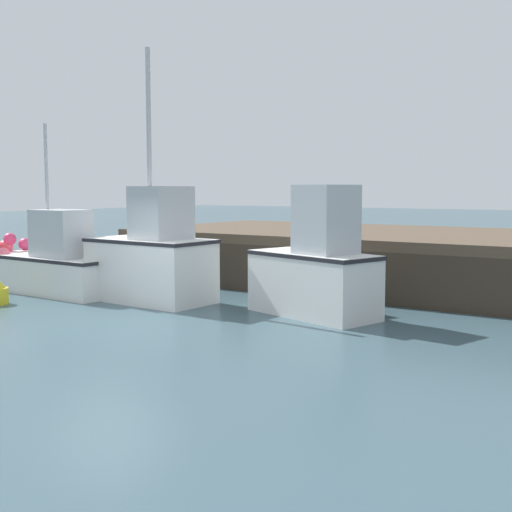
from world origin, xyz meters
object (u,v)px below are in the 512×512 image
Objects in this scene: fishing_boat_mid at (316,268)px; rowboat at (342,301)px; fishing_boat_near_left at (50,263)px; fishing_boat_near_right at (153,258)px.

fishing_boat_mid is 1.22m from rowboat.
fishing_boat_near_left is 2.16× the size of rowboat.
fishing_boat_near_right is 1.89× the size of fishing_boat_mid.
rowboat is (4.24, 1.45, -0.83)m from fishing_boat_near_right.
fishing_boat_near_left reaches higher than fishing_boat_mid.
fishing_boat_near_right reaches higher than fishing_boat_mid.
rowboat is (0.15, 0.91, -0.80)m from fishing_boat_mid.
fishing_boat_near_right is 2.96× the size of rowboat.
fishing_boat_mid is (7.15, 1.04, 0.24)m from fishing_boat_near_left.
fishing_boat_near_right is at bearing 9.41° from fishing_boat_near_left.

